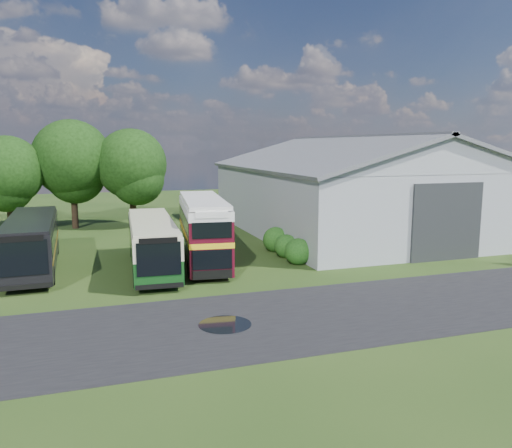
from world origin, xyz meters
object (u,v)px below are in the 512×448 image
object	(u,v)px
storage_shed	(354,183)
bus_maroon_double	(203,231)
bus_green_single	(152,243)
bus_dark_single	(32,242)

from	to	relation	value
storage_shed	bus_maroon_double	bearing A→B (deg)	-151.66
bus_green_single	bus_maroon_double	size ratio (longest dim) A/B	1.12
bus_green_single	bus_maroon_double	world-z (taller)	bus_maroon_double
bus_green_single	bus_dark_single	xyz separation A→B (m)	(-6.79, 2.15, 0.07)
bus_maroon_double	bus_dark_single	distance (m)	10.15
bus_dark_single	bus_maroon_double	bearing A→B (deg)	-11.74
storage_shed	bus_green_single	xyz separation A→B (m)	(-18.20, -8.49, -2.57)
storage_shed	bus_green_single	bearing A→B (deg)	-154.99
storage_shed	bus_dark_single	size ratio (longest dim) A/B	2.16
bus_green_single	bus_maroon_double	bearing A→B (deg)	10.32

